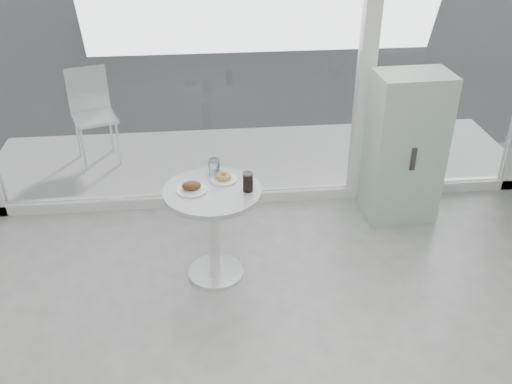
{
  "coord_description": "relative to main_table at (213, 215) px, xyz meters",
  "views": [
    {
      "loc": [
        -0.55,
        -1.7,
        2.85
      ],
      "look_at": [
        -0.2,
        1.7,
        0.85
      ],
      "focal_mm": 40.0,
      "sensor_mm": 36.0,
      "label": 1
    }
  ],
  "objects": [
    {
      "name": "water_tumbler_b",
      "position": [
        0.03,
        0.22,
        0.28
      ],
      "size": [
        0.08,
        0.08,
        0.13
      ],
      "color": "white",
      "rests_on": "main_table"
    },
    {
      "name": "patio_deck",
      "position": [
        0.5,
        1.9,
        -0.53
      ],
      "size": [
        5.6,
        1.6,
        0.05
      ],
      "primitive_type": "cube",
      "color": "silver",
      "rests_on": "ground"
    },
    {
      "name": "cola_glass",
      "position": [
        0.26,
        -0.04,
        0.29
      ],
      "size": [
        0.08,
        0.08,
        0.15
      ],
      "color": "white",
      "rests_on": "main_table"
    },
    {
      "name": "plate_fritter",
      "position": [
        -0.15,
        0.01,
        0.25
      ],
      "size": [
        0.23,
        0.23,
        0.07
      ],
      "color": "white",
      "rests_on": "main_table"
    },
    {
      "name": "patio_chair",
      "position": [
        -1.18,
        2.1,
        0.05
      ],
      "size": [
        0.53,
        0.53,
        0.97
      ],
      "rotation": [
        0.0,
        0.0,
        0.32
      ],
      "color": "white",
      "rests_on": "patio_deck"
    },
    {
      "name": "room_shell",
      "position": [
        0.5,
        -2.46,
        1.36
      ],
      "size": [
        6.0,
        6.0,
        6.0
      ],
      "color": "white",
      "rests_on": "ground"
    },
    {
      "name": "water_tumbler_a",
      "position": [
        0.02,
        0.23,
        0.27
      ],
      "size": [
        0.07,
        0.07,
        0.12
      ],
      "color": "white",
      "rests_on": "main_table"
    },
    {
      "name": "main_table",
      "position": [
        0.0,
        0.0,
        0.0
      ],
      "size": [
        0.72,
        0.72,
        0.77
      ],
      "color": "white",
      "rests_on": "ground"
    },
    {
      "name": "mint_cabinet",
      "position": [
        1.7,
        0.73,
        0.12
      ],
      "size": [
        0.64,
        0.45,
        1.35
      ],
      "rotation": [
        0.0,
        0.0,
        0.04
      ],
      "color": "#93BCA9",
      "rests_on": "ground"
    },
    {
      "name": "storefront",
      "position": [
        0.57,
        1.1,
        1.16
      ],
      "size": [
        5.0,
        0.14,
        3.0
      ],
      "color": "white",
      "rests_on": "ground"
    },
    {
      "name": "plate_donut",
      "position": [
        0.09,
        0.14,
        0.24
      ],
      "size": [
        0.21,
        0.21,
        0.05
      ],
      "color": "white",
      "rests_on": "main_table"
    }
  ]
}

